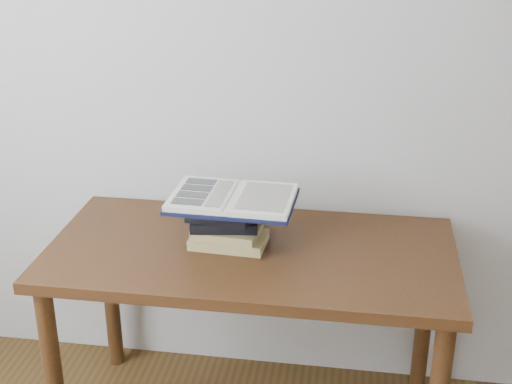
# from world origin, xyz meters

# --- Properties ---
(desk) EXTENTS (1.35, 0.67, 0.72)m
(desk) POSITION_xyz_m (0.05, 1.38, 0.62)
(desk) COLOR #442711
(desk) RESTS_ON ground
(book_stack) EXTENTS (0.26, 0.19, 0.16)m
(book_stack) POSITION_xyz_m (-0.03, 1.40, 0.80)
(book_stack) COLOR #A28E53
(book_stack) RESTS_ON desk
(open_book) EXTENTS (0.41, 0.29, 0.03)m
(open_book) POSITION_xyz_m (-0.01, 1.39, 0.89)
(open_book) COLOR black
(open_book) RESTS_ON book_stack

